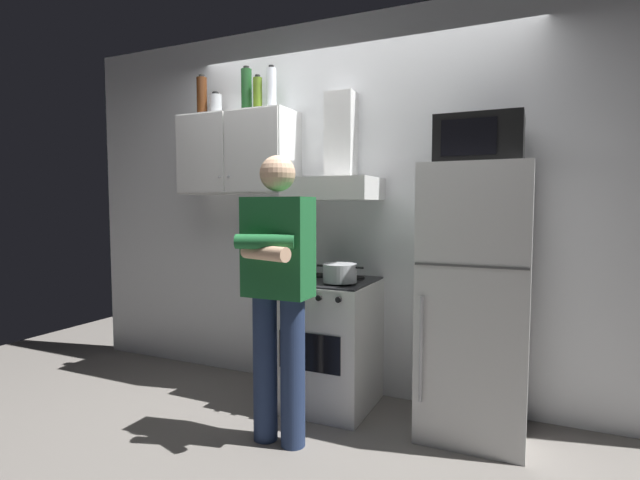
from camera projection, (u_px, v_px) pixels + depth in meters
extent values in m
plane|color=slate|center=(320.00, 420.00, 3.03)|extent=(7.00, 7.00, 0.00)
cube|color=white|center=(354.00, 207.00, 3.48)|extent=(4.80, 0.10, 2.70)
cube|color=silver|center=(238.00, 154.00, 3.60)|extent=(0.90, 0.34, 0.60)
cube|color=silver|center=(199.00, 153.00, 3.53)|extent=(0.43, 0.01, 0.58)
cube|color=silver|center=(251.00, 150.00, 3.35)|extent=(0.43, 0.01, 0.58)
sphere|color=#B2B2B7|center=(219.00, 177.00, 3.46)|extent=(0.02, 0.02, 0.02)
sphere|color=#B2B2B7|center=(229.00, 177.00, 3.43)|extent=(0.02, 0.02, 0.02)
cube|color=white|center=(328.00, 343.00, 3.25)|extent=(0.60, 0.60, 0.85)
cube|color=black|center=(329.00, 281.00, 3.22)|extent=(0.59, 0.59, 0.01)
cube|color=black|center=(309.00, 352.00, 2.97)|extent=(0.42, 0.01, 0.24)
cylinder|color=black|center=(303.00, 280.00, 3.16)|extent=(0.16, 0.16, 0.01)
cylinder|color=black|center=(340.00, 283.00, 3.05)|extent=(0.16, 0.16, 0.01)
cylinder|color=black|center=(318.00, 275.00, 3.38)|extent=(0.16, 0.16, 0.01)
cylinder|color=black|center=(353.00, 278.00, 3.27)|extent=(0.16, 0.16, 0.01)
cylinder|color=black|center=(280.00, 295.00, 3.02)|extent=(0.04, 0.02, 0.04)
cylinder|color=black|center=(298.00, 296.00, 2.97)|extent=(0.04, 0.02, 0.04)
cylinder|color=black|center=(319.00, 298.00, 2.91)|extent=(0.04, 0.02, 0.04)
cylinder|color=black|center=(339.00, 300.00, 2.85)|extent=(0.04, 0.02, 0.04)
cube|color=white|center=(333.00, 189.00, 3.24)|extent=(0.60, 0.44, 0.15)
cube|color=white|center=(341.00, 136.00, 3.34)|extent=(0.20, 0.16, 0.60)
cube|color=silver|center=(475.00, 301.00, 2.83)|extent=(0.60, 0.60, 1.60)
cube|color=#4C4C4C|center=(470.00, 266.00, 2.54)|extent=(0.59, 0.01, 0.01)
cylinder|color=silver|center=(421.00, 349.00, 2.66)|extent=(0.02, 0.02, 0.60)
cube|color=black|center=(480.00, 141.00, 2.78)|extent=(0.48, 0.36, 0.28)
cube|color=black|center=(468.00, 137.00, 2.63)|extent=(0.30, 0.01, 0.20)
cylinder|color=navy|center=(265.00, 368.00, 2.76)|extent=(0.14, 0.14, 0.85)
cylinder|color=navy|center=(293.00, 372.00, 2.69)|extent=(0.14, 0.14, 0.85)
cube|color=#1E6633|center=(278.00, 247.00, 2.67)|extent=(0.38, 0.20, 0.56)
cylinder|color=#1E6633|center=(265.00, 242.00, 2.54)|extent=(0.33, 0.17, 0.08)
cylinder|color=#DBAD89|center=(265.00, 253.00, 2.55)|extent=(0.33, 0.17, 0.08)
sphere|color=#DBAD89|center=(278.00, 174.00, 2.64)|extent=(0.20, 0.20, 0.20)
cylinder|color=#B7BABF|center=(340.00, 273.00, 3.05)|extent=(0.22, 0.22, 0.12)
cylinder|color=black|center=(321.00, 266.00, 3.10)|extent=(0.05, 0.01, 0.01)
cylinder|color=black|center=(360.00, 268.00, 2.99)|extent=(0.05, 0.01, 0.01)
cylinder|color=#19471E|center=(247.00, 91.00, 3.55)|extent=(0.08, 0.08, 0.32)
cylinder|color=black|center=(246.00, 68.00, 3.54)|extent=(0.04, 0.04, 0.02)
cylinder|color=silver|center=(271.00, 90.00, 3.49)|extent=(0.07, 0.07, 0.31)
cylinder|color=black|center=(271.00, 67.00, 3.48)|extent=(0.04, 0.04, 0.02)
cylinder|color=#B2B5BA|center=(216.00, 106.00, 3.68)|extent=(0.09, 0.09, 0.16)
cylinder|color=black|center=(216.00, 94.00, 3.67)|extent=(0.05, 0.05, 0.02)
cylinder|color=#47230F|center=(202.00, 97.00, 3.68)|extent=(0.08, 0.08, 0.30)
cylinder|color=black|center=(202.00, 76.00, 3.67)|extent=(0.04, 0.04, 0.02)
cylinder|color=#4C6B19|center=(258.00, 95.00, 3.50)|extent=(0.07, 0.07, 0.25)
cylinder|color=black|center=(258.00, 76.00, 3.49)|extent=(0.04, 0.04, 0.02)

